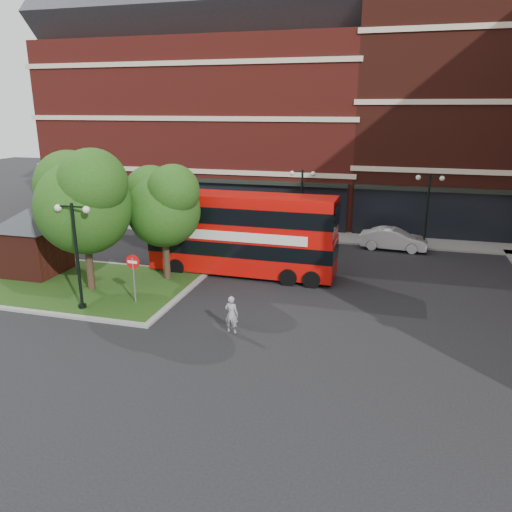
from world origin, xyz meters
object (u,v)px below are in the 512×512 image
(bus, at_px, (242,229))
(car_silver, at_px, (282,232))
(car_white, at_px, (394,239))
(woman, at_px, (232,314))

(bus, height_order, car_silver, bus)
(bus, bearing_deg, car_white, 42.76)
(woman, relative_size, car_white, 0.37)
(car_silver, bearing_deg, car_white, -91.10)
(bus, relative_size, car_silver, 2.57)
(woman, height_order, car_white, woman)
(bus, bearing_deg, woman, -75.74)
(bus, xyz_separation_m, car_silver, (0.62, 7.41, -1.89))
(bus, distance_m, car_silver, 7.68)
(woman, bearing_deg, car_white, -106.67)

